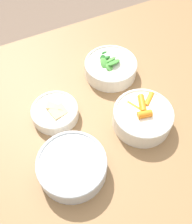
{
  "coord_description": "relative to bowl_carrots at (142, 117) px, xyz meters",
  "views": [
    {
      "loc": [
        0.28,
        0.4,
        1.43
      ],
      "look_at": [
        0.08,
        0.01,
        0.79
      ],
      "focal_mm": 40.0,
      "sensor_mm": 36.0,
      "label": 1
    }
  ],
  "objects": [
    {
      "name": "bowl_beans_hotdog",
      "position": [
        0.25,
        0.05,
        -0.01
      ],
      "size": [
        0.19,
        0.19,
        0.06
      ],
      "color": "silver",
      "rests_on": "dining_table"
    },
    {
      "name": "ground_plane",
      "position": [
        0.04,
        -0.09,
        -0.8
      ],
      "size": [
        10.0,
        10.0,
        0.0
      ],
      "primitive_type": "plane",
      "color": "brown"
    },
    {
      "name": "bowl_greens",
      "position": [
        -0.01,
        -0.23,
        -0.0
      ],
      "size": [
        0.18,
        0.18,
        0.07
      ],
      "color": "silver",
      "rests_on": "dining_table"
    },
    {
      "name": "bowl_cookies",
      "position": [
        0.23,
        -0.14,
        -0.01
      ],
      "size": [
        0.15,
        0.15,
        0.04
      ],
      "color": "silver",
      "rests_on": "dining_table"
    },
    {
      "name": "dining_table",
      "position": [
        0.04,
        -0.09,
        -0.14
      ],
      "size": [
        1.32,
        0.93,
        0.76
      ],
      "color": "olive",
      "rests_on": "ground_plane"
    },
    {
      "name": "bowl_carrots",
      "position": [
        0.0,
        0.0,
        0.0
      ],
      "size": [
        0.18,
        0.18,
        0.08
      ],
      "color": "silver",
      "rests_on": "dining_table"
    }
  ]
}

